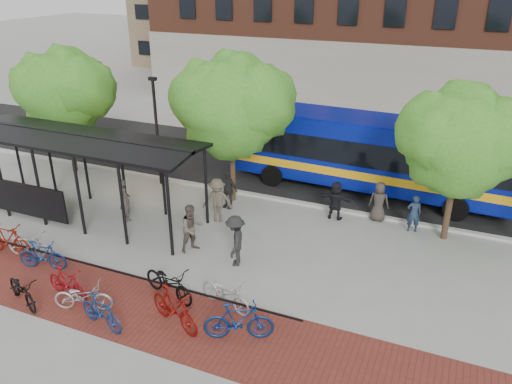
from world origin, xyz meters
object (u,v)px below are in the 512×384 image
at_px(tree_b, 234,102).
at_px(pedestrian_5, 336,201).
at_px(pedestrian_9, 235,241).
at_px(bike_1, 7,239).
at_px(bus_shelter, 75,147).
at_px(bike_3, 42,255).
at_px(bike_2, 30,245).
at_px(bike_10, 226,293).
at_px(pedestrian_4, 228,190).
at_px(pedestrian_1, 125,200).
at_px(pedestrian_6, 379,202).
at_px(bike_9, 174,308).
at_px(bike_11, 239,321).
at_px(bike_7, 101,312).
at_px(bike_6, 83,296).
at_px(tree_c, 464,138).
at_px(pedestrian_3, 217,200).
at_px(bike_5, 67,283).
at_px(lamp_post_left, 157,129).
at_px(pedestrian_8, 192,228).
at_px(bike_4, 22,290).
at_px(bike_8, 169,282).
at_px(tree_a, 65,89).
at_px(pedestrian_7, 414,213).
at_px(bus, 368,150).

bearing_deg(tree_b, pedestrian_5, -0.98).
bearing_deg(pedestrian_9, bike_1, -88.09).
relative_size(bus_shelter, bike_3, 6.06).
bearing_deg(bike_2, bike_10, -91.24).
bearing_deg(pedestrian_4, pedestrian_1, -132.99).
height_order(bus_shelter, pedestrian_6, bus_shelter).
xyz_separation_m(bike_9, bike_11, (1.94, 0.22, -0.03)).
distance_m(bike_3, bike_7, 4.23).
bearing_deg(bike_6, pedestrian_9, -56.64).
distance_m(tree_c, bike_1, 16.74).
distance_m(bike_2, pedestrian_3, 7.11).
distance_m(bike_1, bike_5, 4.03).
distance_m(tree_b, lamp_post_left, 4.45).
xyz_separation_m(bike_3, pedestrian_3, (3.94, 5.53, 0.41)).
height_order(tree_c, pedestrian_8, tree_c).
xyz_separation_m(bike_3, bike_6, (2.84, -1.26, -0.05)).
bearing_deg(pedestrian_1, bike_5, 141.62).
relative_size(bike_4, pedestrian_9, 1.00).
distance_m(bike_8, pedestrian_3, 5.34).
distance_m(bike_4, pedestrian_4, 9.10).
bearing_deg(bike_10, bike_6, 131.23).
xyz_separation_m(bike_5, bike_8, (2.93, 1.25, 0.02)).
height_order(bike_2, pedestrian_3, pedestrian_3).
bearing_deg(bus_shelter, tree_b, 36.21).
height_order(lamp_post_left, bike_3, lamp_post_left).
relative_size(tree_a, bike_2, 3.08).
relative_size(bike_3, bike_7, 1.02).
distance_m(bike_4, pedestrian_7, 14.19).
relative_size(tree_b, bike_9, 3.12).
bearing_deg(bike_7, pedestrian_9, -12.03).
distance_m(bike_7, bike_8, 2.25).
bearing_deg(pedestrian_4, tree_c, 13.65).
bearing_deg(bike_10, bike_8, 114.01).
distance_m(bike_5, bike_11, 5.77).
relative_size(bike_8, bike_9, 1.01).
bearing_deg(tree_a, pedestrian_9, -23.25).
height_order(bus, pedestrian_3, bus).
bearing_deg(pedestrian_8, bike_10, -103.29).
bearing_deg(bike_2, pedestrian_6, -56.93).
bearing_deg(pedestrian_1, bike_4, 129.57).
bearing_deg(bike_5, bike_6, -100.42).
relative_size(bike_5, pedestrian_9, 0.94).
distance_m(bike_2, bike_11, 8.73).
height_order(tree_c, bike_10, tree_c).
distance_m(bike_6, pedestrian_1, 5.97).
height_order(bike_3, bike_7, bike_3).
bearing_deg(bike_4, bike_11, -58.27).
bearing_deg(tree_b, bike_5, -101.43).
distance_m(bike_8, bike_11, 2.98).
distance_m(bus_shelter, pedestrian_8, 6.09).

